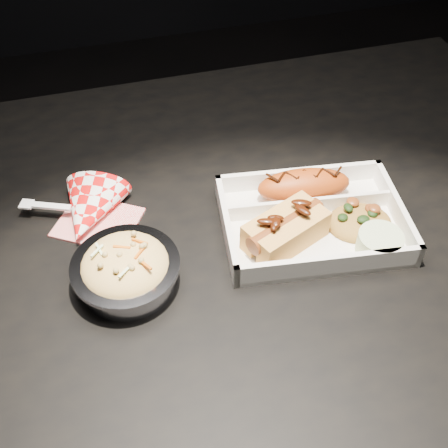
{
  "coord_description": "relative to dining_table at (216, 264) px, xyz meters",
  "views": [
    {
      "loc": [
        -0.14,
        -0.54,
        1.33
      ],
      "look_at": [
        -0.0,
        -0.06,
        0.81
      ],
      "focal_mm": 45.0,
      "sensor_mm": 36.0,
      "label": 1
    }
  ],
  "objects": [
    {
      "name": "cupcake_liner",
      "position": [
        0.19,
        -0.12,
        0.11
      ],
      "size": [
        0.06,
        0.06,
        0.03
      ],
      "primitive_type": "cylinder",
      "color": "beige",
      "rests_on": "food_tray"
    },
    {
      "name": "fried_rice_mound",
      "position": [
        0.19,
        -0.07,
        0.11
      ],
      "size": [
        0.1,
        0.09,
        0.03
      ],
      "primitive_type": "ellipsoid",
      "rotation": [
        0.0,
        0.0,
        -0.13
      ],
      "color": "#AD7B32",
      "rests_on": "food_tray"
    },
    {
      "name": "hotdog",
      "position": [
        0.08,
        -0.07,
        0.12
      ],
      "size": [
        0.13,
        0.1,
        0.06
      ],
      "rotation": [
        0.0,
        0.0,
        0.4
      ],
      "color": "#DFA04C",
      "rests_on": "food_tray"
    },
    {
      "name": "napkin_fork",
      "position": [
        -0.17,
        0.05,
        0.11
      ],
      "size": [
        0.18,
        0.15,
        0.1
      ],
      "rotation": [
        0.0,
        0.0,
        -0.4
      ],
      "color": "red",
      "rests_on": "dining_table"
    },
    {
      "name": "fried_pastry",
      "position": [
        0.14,
        0.01,
        0.12
      ],
      "size": [
        0.14,
        0.07,
        0.05
      ],
      "primitive_type": "ellipsoid",
      "rotation": [
        0.0,
        0.0,
        -0.13
      ],
      "color": "#AF4411",
      "rests_on": "food_tray"
    },
    {
      "name": "dining_table",
      "position": [
        0.0,
        0.0,
        0.0
      ],
      "size": [
        1.2,
        0.8,
        0.75
      ],
      "color": "black",
      "rests_on": "ground"
    },
    {
      "name": "floor",
      "position": [
        0.0,
        0.0,
        -0.68
      ],
      "size": [
        4.0,
        4.0,
        0.05
      ],
      "primitive_type": "cube",
      "color": "black",
      "rests_on": "ground"
    },
    {
      "name": "food_tray",
      "position": [
        0.13,
        -0.05,
        0.1
      ],
      "size": [
        0.27,
        0.21,
        0.04
      ],
      "rotation": [
        0.0,
        0.0,
        -0.13
      ],
      "color": "white",
      "rests_on": "dining_table"
    },
    {
      "name": "foil_coleslaw_cup",
      "position": [
        -0.14,
        -0.07,
        0.12
      ],
      "size": [
        0.14,
        0.14,
        0.06
      ],
      "color": "silver",
      "rests_on": "dining_table"
    }
  ]
}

